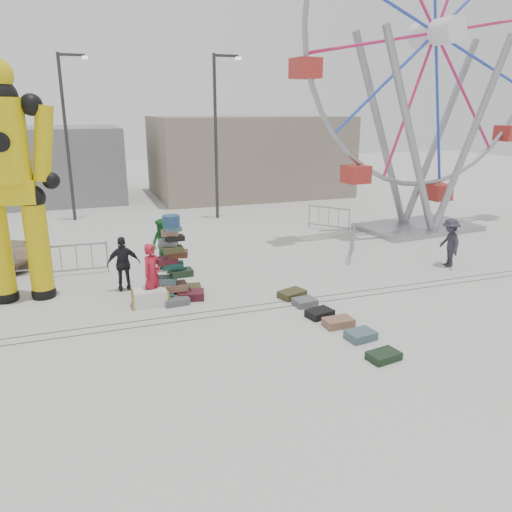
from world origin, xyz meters
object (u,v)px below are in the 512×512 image
object	(u,v)px
barricade_dummy_b	(0,262)
pedestrian_black	(124,264)
suitcase_tower	(173,276)
pedestrian_red	(152,274)
ferris_wheel	(433,60)
pedestrian_grey	(450,243)
barricade_dummy_c	(77,259)
steamer_trunk	(150,298)
lamp_post_left	(68,130)
lamp_post_right	(217,129)
barricade_wheel_back	(329,218)
crash_test_dummy	(9,175)
barricade_wheel_front	(352,243)
pedestrian_green	(163,246)

from	to	relation	value
barricade_dummy_b	pedestrian_black	size ratio (longest dim) A/B	1.16
suitcase_tower	pedestrian_red	xyz separation A→B (m)	(-0.63, -0.19, 0.18)
ferris_wheel	pedestrian_black	world-z (taller)	ferris_wheel
pedestrian_grey	barricade_dummy_c	bearing A→B (deg)	-92.58
pedestrian_grey	steamer_trunk	bearing A→B (deg)	-76.25
barricade_dummy_c	pedestrian_black	world-z (taller)	pedestrian_black
barricade_dummy_b	pedestrian_black	distance (m)	4.66
lamp_post_left	barricade_dummy_c	size ratio (longest dim) A/B	4.00
lamp_post_right	barricade_wheel_back	distance (m)	7.12
barricade_dummy_c	pedestrian_grey	world-z (taller)	pedestrian_grey
suitcase_tower	ferris_wheel	world-z (taller)	ferris_wheel
crash_test_dummy	suitcase_tower	bearing A→B (deg)	-15.72
barricade_wheel_back	pedestrian_grey	xyz separation A→B (m)	(1.44, -6.48, 0.32)
lamp_post_right	barricade_dummy_c	size ratio (longest dim) A/B	4.00
barricade_wheel_front	barricade_wheel_back	size ratio (longest dim) A/B	1.00
barricade_dummy_b	steamer_trunk	bearing A→B (deg)	-41.79
lamp_post_left	barricade_wheel_back	size ratio (longest dim) A/B	4.00
barricade_dummy_c	pedestrian_red	bearing A→B (deg)	-56.97
lamp_post_left	barricade_dummy_c	world-z (taller)	lamp_post_left
pedestrian_green	pedestrian_grey	world-z (taller)	pedestrian_green
lamp_post_right	ferris_wheel	world-z (taller)	ferris_wheel
lamp_post_left	pedestrian_black	world-z (taller)	lamp_post_left
lamp_post_right	suitcase_tower	bearing A→B (deg)	-112.20
steamer_trunk	barricade_wheel_back	bearing A→B (deg)	37.09
pedestrian_green	pedestrian_black	distance (m)	2.00
ferris_wheel	pedestrian_black	size ratio (longest dim) A/B	8.79
pedestrian_red	pedestrian_grey	world-z (taller)	pedestrian_red
pedestrian_black	barricade_wheel_front	bearing A→B (deg)	-172.25
crash_test_dummy	barricade_wheel_front	xyz separation A→B (m)	(11.40, 0.58, -3.14)
barricade_dummy_b	suitcase_tower	bearing A→B (deg)	-34.87
crash_test_dummy	barricade_dummy_c	size ratio (longest dim) A/B	3.50
barricade_dummy_b	barricade_wheel_front	bearing A→B (deg)	-6.42
lamp_post_left	suitcase_tower	xyz separation A→B (m)	(2.66, -12.64, -3.77)
pedestrian_red	pedestrian_grey	distance (m)	10.54
suitcase_tower	barricade_dummy_c	size ratio (longest dim) A/B	1.27
barricade_wheel_front	lamp_post_right	bearing A→B (deg)	52.34
pedestrian_green	ferris_wheel	bearing A→B (deg)	67.32
crash_test_dummy	pedestrian_black	world-z (taller)	crash_test_dummy
pedestrian_green	pedestrian_red	bearing A→B (deg)	-49.07
suitcase_tower	barricade_wheel_back	bearing A→B (deg)	41.68
lamp_post_left	barricade_dummy_b	size ratio (longest dim) A/B	4.00
lamp_post_right	suitcase_tower	world-z (taller)	lamp_post_right
barricade_dummy_b	barricade_wheel_back	xyz separation A→B (m)	(13.59, 2.51, 0.00)
barricade_dummy_b	lamp_post_left	bearing A→B (deg)	76.35
suitcase_tower	pedestrian_grey	size ratio (longest dim) A/B	1.46
barricade_dummy_b	pedestrian_red	size ratio (longest dim) A/B	1.12
pedestrian_red	barricade_wheel_back	bearing A→B (deg)	-0.05
ferris_wheel	steamer_trunk	xyz separation A→B (m)	(-13.23, -5.37, -7.21)
crash_test_dummy	pedestrian_grey	xyz separation A→B (m)	(14.11, -1.56, -2.82)
pedestrian_red	pedestrian_grey	bearing A→B (deg)	-35.44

